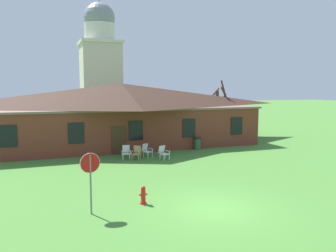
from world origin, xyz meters
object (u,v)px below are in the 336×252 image
Objects in this scene: trash_bin at (197,144)px; lawn_chair_near_door at (137,152)px; lawn_chair_by_porch at (126,152)px; fire_hydrant at (143,195)px; lawn_chair_middle at (163,152)px; lawn_chair_left_end at (147,150)px; stop_sign at (90,171)px.

lawn_chair_near_door is at bearing -160.92° from trash_bin.
lawn_chair_by_porch is 9.55m from fire_hydrant.
lawn_chair_by_porch is 6.42m from trash_bin.
trash_bin is at bearing 13.40° from lawn_chair_by_porch.
lawn_chair_by_porch is 2.64m from lawn_chair_middle.
lawn_chair_by_porch and lawn_chair_near_door have the same top height.
trash_bin is (4.70, 1.34, -0.00)m from lawn_chair_left_end.
lawn_chair_middle is at bearing 65.07° from fire_hydrant.
lawn_chair_near_door is 5.93m from trash_bin.
lawn_chair_near_door is at bearing 65.04° from stop_sign.
stop_sign is 3.14× the size of fire_hydrant.
lawn_chair_middle is (2.41, -1.08, 0.00)m from lawn_chair_by_porch.
lawn_chair_left_end is 1.21× the size of fire_hydrant.
lawn_chair_near_door is at bearing -146.80° from lawn_chair_left_end.
lawn_chair_middle is at bearing -54.81° from lawn_chair_left_end.
fire_hydrant is at bearing -125.25° from trash_bin.
trash_bin reaches higher than lawn_chair_by_porch.
lawn_chair_left_end is 4.89m from trash_bin.
trash_bin reaches higher than lawn_chair_left_end.
fire_hydrant is (-1.47, -9.43, -0.12)m from lawn_chair_by_porch.
lawn_chair_by_porch is at bearing 155.95° from lawn_chair_middle.
stop_sign is 10.64m from lawn_chair_by_porch.
lawn_chair_near_door is 9.23m from fire_hydrant.
lawn_chair_near_door is at bearing -35.00° from lawn_chair_by_porch.
lawn_chair_left_end is 0.98× the size of trash_bin.
stop_sign is 10.82m from lawn_chair_middle.
lawn_chair_by_porch is at bearing -166.60° from trash_bin.
lawn_chair_by_porch is 0.98× the size of trash_bin.
lawn_chair_near_door is at bearing 160.51° from lawn_chair_middle.
lawn_chair_near_door is (4.39, 9.43, -1.26)m from stop_sign.
fire_hydrant is (-2.11, -8.98, -0.12)m from lawn_chair_near_door.
fire_hydrant is at bearing -103.23° from lawn_chair_near_door.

